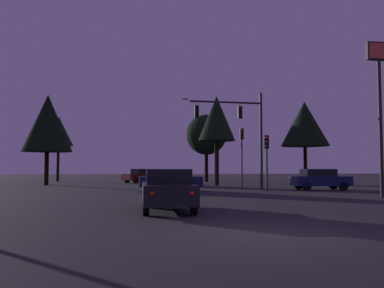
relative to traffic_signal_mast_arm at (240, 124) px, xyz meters
The scene contains 14 objects.
ground_plane 8.80m from the traffic_signal_mast_arm, 136.26° to the left, with size 168.00×168.00×0.00m, color #262326.
traffic_signal_mast_arm is the anchor object (origin of this frame).
traffic_light_corner_left 3.62m from the traffic_signal_mast_arm, 68.89° to the right, with size 0.36×0.38×3.78m.
traffic_light_corner_right 4.14m from the traffic_signal_mast_arm, 70.66° to the left, with size 0.30×0.35×4.88m.
car_nearside_lane 15.94m from the traffic_signal_mast_arm, 116.63° to the right, with size 1.98×4.60×1.52m.
car_crossing_left 6.68m from the traffic_signal_mast_arm, 168.08° to the right, with size 4.26×1.91×1.52m.
car_crossing_right 7.00m from the traffic_signal_mast_arm, 13.54° to the right, with size 4.22×2.26×1.52m.
car_far_lane 17.55m from the traffic_signal_mast_arm, 111.45° to the left, with size 4.45×3.76×1.52m.
store_sign_illuminated 10.46m from the traffic_signal_mast_arm, 60.26° to the right, with size 1.41×0.30×8.41m.
tree_behind_sign 27.69m from the traffic_signal_mast_arm, 125.45° to the left, with size 3.56×3.56×7.88m.
tree_left_far 13.37m from the traffic_signal_mast_arm, 44.05° to the left, with size 4.79×4.79×8.27m.
tree_center_horizon 18.99m from the traffic_signal_mast_arm, 144.27° to the left, with size 4.63×4.63×8.53m.
tree_right_cluster 7.68m from the traffic_signal_mast_arm, 89.36° to the left, with size 3.41×3.41×8.26m.
tree_lot_edge 17.95m from the traffic_signal_mast_arm, 85.76° to the left, with size 4.77×4.77×7.92m.
Camera 1 is at (-3.30, -9.20, 1.54)m, focal length 37.97 mm.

